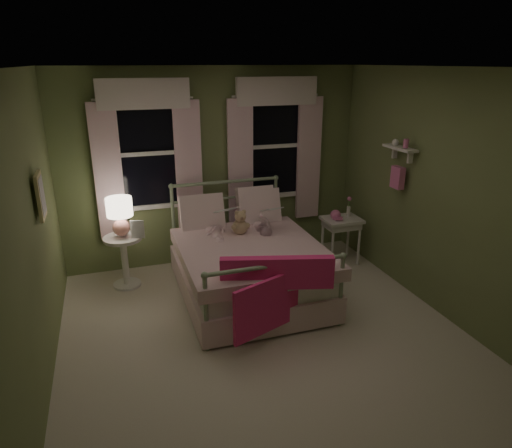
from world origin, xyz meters
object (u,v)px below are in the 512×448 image
object	(u,v)px
table_lamp	(120,213)
nightstand_right	(342,225)
child_left	(214,211)
child_right	(258,208)
teddy_bear	(240,224)
bed	(248,264)
nightstand_left	(124,254)

from	to	relation	value
table_lamp	nightstand_right	distance (m)	2.89
child_left	table_lamp	distance (m)	1.11
child_left	child_right	world-z (taller)	child_left
child_left	teddy_bear	bearing A→B (deg)	154.74
nightstand_right	teddy_bear	bearing A→B (deg)	-173.45
bed	nightstand_right	distance (m)	1.55
bed	teddy_bear	world-z (taller)	bed
bed	child_right	distance (m)	0.75
table_lamp	nightstand_left	bearing A→B (deg)	180.00
teddy_bear	bed	bearing A→B (deg)	-88.85
bed	nightstand_right	bearing A→B (deg)	16.77
nightstand_left	table_lamp	distance (m)	0.54
child_right	table_lamp	distance (m)	1.67
table_lamp	child_left	bearing A→B (deg)	-11.67
bed	table_lamp	bearing A→B (deg)	154.45
nightstand_left	teddy_bear	bearing A→B (deg)	-15.63
child_right	table_lamp	xyz separation A→B (m)	(-1.65, 0.23, 0.03)
bed	nightstand_left	size ratio (longest dim) A/B	3.13
teddy_bear	nightstand_left	distance (m)	1.47
child_right	nightstand_right	size ratio (longest dim) A/B	1.11
child_right	table_lamp	world-z (taller)	child_right
child_right	teddy_bear	world-z (taller)	child_right
bed	child_right	bearing A→B (deg)	57.61
child_left	nightstand_left	bearing A→B (deg)	-7.43
table_lamp	bed	bearing A→B (deg)	-25.55
teddy_bear	table_lamp	world-z (taller)	table_lamp
child_left	nightstand_right	world-z (taller)	child_left
bed	teddy_bear	bearing A→B (deg)	91.15
table_lamp	teddy_bear	bearing A→B (deg)	-15.63
child_left	nightstand_left	size ratio (longest dim) A/B	1.12
teddy_bear	nightstand_right	size ratio (longest dim) A/B	0.49
nightstand_left	child_left	bearing A→B (deg)	-11.67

